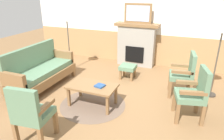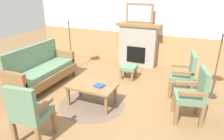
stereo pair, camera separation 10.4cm
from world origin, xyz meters
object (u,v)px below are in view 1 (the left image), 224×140
(armchair_front_left, at_px, (31,112))
(fireplace, at_px, (136,44))
(coffee_table, at_px, (92,88))
(floor_lamp_by_chairs, at_px, (223,30))
(armchair_by_window_left, at_px, (185,73))
(armchair_near_fireplace, at_px, (194,92))
(framed_picture, at_px, (138,13))
(couch, at_px, (41,71))
(floor_lamp_by_couch, at_px, (67,19))
(book_on_table, at_px, (100,86))
(footstool, at_px, (128,68))

(armchair_front_left, bearing_deg, fireplace, 82.85)
(coffee_table, height_order, floor_lamp_by_chairs, floor_lamp_by_chairs)
(armchair_by_window_left, xyz_separation_m, floor_lamp_by_chairs, (0.59, 0.22, 0.91))
(fireplace, height_order, armchair_near_fireplace, fireplace)
(armchair_by_window_left, height_order, floor_lamp_by_chairs, floor_lamp_by_chairs)
(coffee_table, xyz_separation_m, armchair_front_left, (-0.33, -1.32, 0.15))
(armchair_by_window_left, height_order, armchair_front_left, same)
(armchair_by_window_left, bearing_deg, framed_picture, 134.56)
(framed_picture, relative_size, coffee_table, 0.83)
(fireplace, relative_size, couch, 0.72)
(couch, height_order, armchair_by_window_left, same)
(armchair_by_window_left, xyz_separation_m, armchair_front_left, (-2.00, -2.44, 0.00))
(couch, bearing_deg, coffee_table, -11.07)
(floor_lamp_by_couch, bearing_deg, armchair_by_window_left, -7.19)
(armchair_near_fireplace, xyz_separation_m, floor_lamp_by_couch, (-3.38, 1.27, 0.91))
(floor_lamp_by_chairs, bearing_deg, fireplace, 148.05)
(couch, bearing_deg, framed_picture, 54.40)
(fireplace, relative_size, armchair_front_left, 1.33)
(framed_picture, distance_m, floor_lamp_by_chairs, 2.47)
(fireplace, distance_m, armchair_near_fireplace, 2.95)
(armchair_near_fireplace, bearing_deg, book_on_table, -172.08)
(framed_picture, height_order, floor_lamp_by_chairs, framed_picture)
(fireplace, bearing_deg, floor_lamp_by_chairs, -31.95)
(framed_picture, xyz_separation_m, armchair_by_window_left, (1.50, -1.53, -1.02))
(framed_picture, relative_size, floor_lamp_by_couch, 0.48)
(fireplace, relative_size, floor_lamp_by_couch, 0.77)
(armchair_near_fireplace, distance_m, armchair_by_window_left, 0.89)
(framed_picture, height_order, armchair_by_window_left, framed_picture)
(armchair_by_window_left, bearing_deg, couch, -165.54)
(framed_picture, relative_size, footstool, 2.00)
(framed_picture, distance_m, armchair_near_fireplace, 3.12)
(coffee_table, xyz_separation_m, footstool, (0.25, 1.55, -0.10))
(floor_lamp_by_chairs, bearing_deg, floor_lamp_by_couch, 177.31)
(framed_picture, distance_m, armchair_by_window_left, 2.38)
(floor_lamp_by_couch, bearing_deg, footstool, 0.93)
(framed_picture, bearing_deg, floor_lamp_by_couch, -145.79)
(framed_picture, height_order, armchair_near_fireplace, framed_picture)
(book_on_table, height_order, armchair_near_fireplace, armchair_near_fireplace)
(fireplace, height_order, floor_lamp_by_chairs, floor_lamp_by_chairs)
(framed_picture, distance_m, couch, 3.12)
(footstool, bearing_deg, floor_lamp_by_couch, -179.07)
(framed_picture, relative_size, couch, 0.44)
(armchair_near_fireplace, height_order, floor_lamp_by_couch, floor_lamp_by_couch)
(book_on_table, distance_m, armchair_front_left, 1.42)
(fireplace, distance_m, book_on_table, 2.64)
(fireplace, bearing_deg, couch, -125.61)
(armchair_near_fireplace, bearing_deg, framed_picture, 125.63)
(book_on_table, relative_size, floor_lamp_by_chairs, 0.10)
(book_on_table, distance_m, armchair_near_fireplace, 1.74)
(couch, bearing_deg, floor_lamp_by_couch, 88.96)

